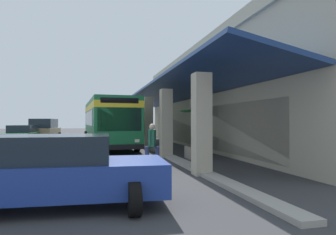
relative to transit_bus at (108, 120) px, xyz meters
The scene contains 9 objects.
ground 8.68m from the transit_bus, 73.57° to the left, with size 120.00×120.00×0.00m, color #38383A.
curb_strip 3.55m from the transit_bus, 60.68° to the left, with size 30.49×0.50×0.12m, color #9E998E.
plaza_building 12.47m from the transit_bus, 83.05° to the left, with size 25.70×17.13×6.66m.
transit_bus is the anchor object (origin of this frame).
parked_suv_tan 8.62m from the transit_bus, 143.13° to the right, with size 4.92×2.42×1.97m.
parked_sedan_green 6.87m from the transit_bus, 116.93° to the right, with size 4.49×2.18×1.47m.
parked_sedan_blue 14.61m from the transit_bus, ahead, with size 2.60×4.49×1.47m.
pedestrian 10.11m from the transit_bus, ahead, with size 0.60×0.55×1.67m.
potted_palm 8.49m from the transit_bus, 27.24° to the left, with size 1.59×1.73×2.41m.
Camera 1 is at (18.61, -0.98, 1.76)m, focal length 32.25 mm.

